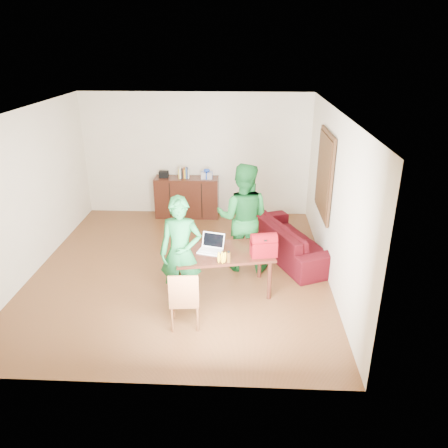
# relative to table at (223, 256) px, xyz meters

# --- Properties ---
(room) EXTENTS (5.20, 5.70, 2.90)m
(room) POSITION_rel_table_xyz_m (-0.76, 0.78, 0.70)
(room) COLOR #4B2D12
(room) RESTS_ON ground
(table) EXTENTS (1.61, 1.10, 0.69)m
(table) POSITION_rel_table_xyz_m (0.00, 0.00, 0.00)
(table) COLOR black
(table) RESTS_ON ground
(chair) EXTENTS (0.43, 0.41, 0.88)m
(chair) POSITION_rel_table_xyz_m (-0.48, -0.94, -0.35)
(chair) COLOR brown
(chair) RESTS_ON ground
(person_near) EXTENTS (0.63, 0.42, 1.70)m
(person_near) POSITION_rel_table_xyz_m (-0.60, -0.38, 0.24)
(person_near) COLOR #15602B
(person_near) RESTS_ON ground
(person_far) EXTENTS (1.00, 0.83, 1.87)m
(person_far) POSITION_rel_table_xyz_m (0.29, 0.81, 0.33)
(person_far) COLOR #12531F
(person_far) RESTS_ON ground
(laptop) EXTENTS (0.41, 0.33, 0.25)m
(laptop) POSITION_rel_table_xyz_m (-0.20, -0.02, 0.13)
(laptop) COLOR white
(laptop) RESTS_ON table
(bananas) EXTENTS (0.20, 0.15, 0.07)m
(bananas) POSITION_rel_table_xyz_m (-0.01, -0.36, 0.12)
(bananas) COLOR yellow
(bananas) RESTS_ON table
(bottle) EXTENTS (0.07, 0.07, 0.18)m
(bottle) POSITION_rel_table_xyz_m (0.09, -0.34, 0.17)
(bottle) COLOR #563513
(bottle) RESTS_ON table
(red_bag) EXTENTS (0.42, 0.29, 0.28)m
(red_bag) POSITION_rel_table_xyz_m (0.61, -0.09, 0.22)
(red_bag) COLOR maroon
(red_bag) RESTS_ON table
(sofa) EXTENTS (1.68, 2.35, 0.64)m
(sofa) POSITION_rel_table_xyz_m (1.18, 1.33, -0.29)
(sofa) COLOR #3D080E
(sofa) RESTS_ON ground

